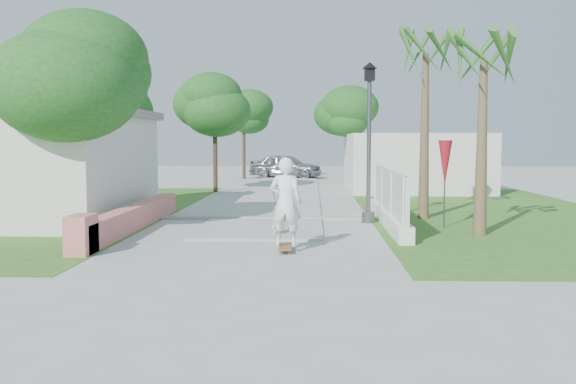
{
  "coord_description": "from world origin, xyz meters",
  "views": [
    {
      "loc": [
        1.35,
        -12.38,
        2.29
      ],
      "look_at": [
        0.77,
        2.4,
        1.1
      ],
      "focal_mm": 40.0,
      "sensor_mm": 36.0,
      "label": 1
    }
  ],
  "objects_px": {
    "street_lamp": "(369,136)",
    "skateboarder": "(285,203)",
    "patio_umbrella": "(445,164)",
    "parked_car": "(286,166)",
    "dog": "(278,226)",
    "bollard": "(280,189)"
  },
  "relations": [
    {
      "from": "dog",
      "to": "bollard",
      "type": "bearing_deg",
      "value": 102.24
    },
    {
      "from": "street_lamp",
      "to": "skateboarder",
      "type": "height_order",
      "value": "street_lamp"
    },
    {
      "from": "skateboarder",
      "to": "patio_umbrella",
      "type": "bearing_deg",
      "value": -127.17
    },
    {
      "from": "dog",
      "to": "skateboarder",
      "type": "bearing_deg",
      "value": -73.39
    },
    {
      "from": "street_lamp",
      "to": "dog",
      "type": "distance_m",
      "value": 4.14
    },
    {
      "from": "skateboarder",
      "to": "parked_car",
      "type": "distance_m",
      "value": 25.89
    },
    {
      "from": "dog",
      "to": "parked_car",
      "type": "distance_m",
      "value": 23.74
    },
    {
      "from": "bollard",
      "to": "dog",
      "type": "bearing_deg",
      "value": -87.44
    },
    {
      "from": "street_lamp",
      "to": "dog",
      "type": "height_order",
      "value": "street_lamp"
    },
    {
      "from": "street_lamp",
      "to": "patio_umbrella",
      "type": "distance_m",
      "value": 2.27
    },
    {
      "from": "skateboarder",
      "to": "dog",
      "type": "distance_m",
      "value": 2.3
    },
    {
      "from": "street_lamp",
      "to": "skateboarder",
      "type": "distance_m",
      "value": 5.35
    },
    {
      "from": "patio_umbrella",
      "to": "parked_car",
      "type": "xyz_separation_m",
      "value": [
        -5.1,
        22.16,
        -0.94
      ]
    },
    {
      "from": "street_lamp",
      "to": "patio_umbrella",
      "type": "height_order",
      "value": "street_lamp"
    },
    {
      "from": "street_lamp",
      "to": "dog",
      "type": "bearing_deg",
      "value": -132.98
    },
    {
      "from": "parked_car",
      "to": "bollard",
      "type": "bearing_deg",
      "value": -163.01
    },
    {
      "from": "street_lamp",
      "to": "parked_car",
      "type": "relative_size",
      "value": 1.02
    },
    {
      "from": "patio_umbrella",
      "to": "parked_car",
      "type": "relative_size",
      "value": 0.53
    },
    {
      "from": "dog",
      "to": "parked_car",
      "type": "bearing_deg",
      "value": 101.66
    },
    {
      "from": "street_lamp",
      "to": "dog",
      "type": "relative_size",
      "value": 7.53
    },
    {
      "from": "street_lamp",
      "to": "patio_umbrella",
      "type": "relative_size",
      "value": 1.93
    },
    {
      "from": "skateboarder",
      "to": "parked_car",
      "type": "xyz_separation_m",
      "value": [
        -1.08,
        25.87,
        -0.26
      ]
    }
  ]
}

